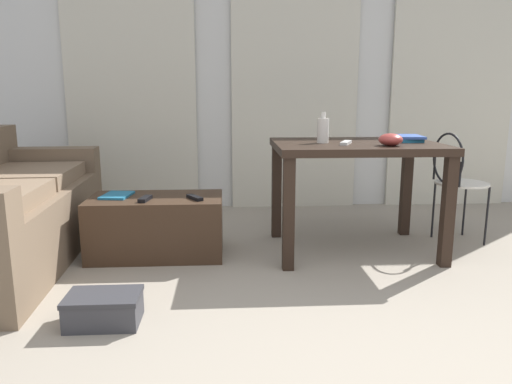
% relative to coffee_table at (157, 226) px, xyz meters
% --- Properties ---
extents(ground_plane, '(7.79, 7.79, 0.00)m').
position_rel_coffee_table_xyz_m(ground_plane, '(1.12, -0.55, -0.20)').
color(ground_plane, gray).
extents(wall_back, '(5.92, 0.10, 2.67)m').
position_rel_coffee_table_xyz_m(wall_back, '(1.12, 1.47, 1.13)').
color(wall_back, silver).
rests_on(wall_back, ground).
extents(curtains, '(4.21, 0.03, 2.36)m').
position_rel_coffee_table_xyz_m(curtains, '(1.12, 1.38, 0.98)').
color(curtains, beige).
rests_on(curtains, ground).
extents(coffee_table, '(0.88, 0.48, 0.40)m').
position_rel_coffee_table_xyz_m(coffee_table, '(0.00, 0.00, 0.00)').
color(coffee_table, '#382619').
rests_on(coffee_table, ground).
extents(craft_table, '(1.10, 0.82, 0.76)m').
position_rel_coffee_table_xyz_m(craft_table, '(1.36, 0.02, 0.44)').
color(craft_table, black).
rests_on(craft_table, ground).
extents(wire_chair, '(0.38, 0.39, 0.81)m').
position_rel_coffee_table_xyz_m(wire_chair, '(2.13, 0.16, 0.30)').
color(wire_chair, silver).
rests_on(wire_chair, ground).
extents(bottle_near, '(0.08, 0.08, 0.21)m').
position_rel_coffee_table_xyz_m(bottle_near, '(1.12, 0.01, 0.64)').
color(bottle_near, beige).
rests_on(bottle_near, craft_table).
extents(bowl, '(0.15, 0.15, 0.08)m').
position_rel_coffee_table_xyz_m(bowl, '(1.52, -0.20, 0.60)').
color(bowl, '#9E3833').
rests_on(bowl, craft_table).
extents(book_stack, '(0.20, 0.28, 0.04)m').
position_rel_coffee_table_xyz_m(book_stack, '(1.73, 0.08, 0.58)').
color(book_stack, '#1E668C').
rests_on(book_stack, craft_table).
extents(tv_remote_on_table, '(0.12, 0.19, 0.02)m').
position_rel_coffee_table_xyz_m(tv_remote_on_table, '(1.26, -0.08, 0.57)').
color(tv_remote_on_table, '#B7B7B2').
rests_on(tv_remote_on_table, craft_table).
extents(tv_remote_primary, '(0.08, 0.16, 0.02)m').
position_rel_coffee_table_xyz_m(tv_remote_primary, '(-0.05, -0.11, 0.21)').
color(tv_remote_primary, black).
rests_on(tv_remote_primary, coffee_table).
extents(tv_remote_secondary, '(0.12, 0.16, 0.02)m').
position_rel_coffee_table_xyz_m(tv_remote_secondary, '(0.27, -0.09, 0.21)').
color(tv_remote_secondary, black).
rests_on(tv_remote_secondary, coffee_table).
extents(magazine, '(0.20, 0.26, 0.01)m').
position_rel_coffee_table_xyz_m(magazine, '(-0.26, 0.04, 0.21)').
color(magazine, '#1E668C').
rests_on(magazine, coffee_table).
extents(shoebox, '(0.35, 0.23, 0.15)m').
position_rel_coffee_table_xyz_m(shoebox, '(-0.12, -1.01, -0.13)').
color(shoebox, '#38383D').
rests_on(shoebox, ground).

